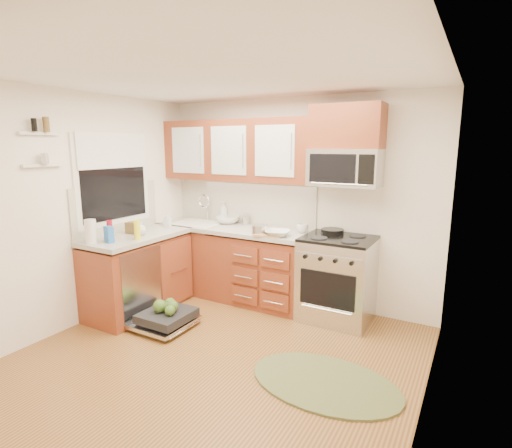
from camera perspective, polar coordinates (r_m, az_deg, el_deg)
The scene contains 37 objects.
floor at distance 3.88m, azimuth -6.09°, elevation -18.84°, with size 3.50×3.50×0.00m, color brown.
ceiling at distance 3.41m, azimuth -7.01°, elevation 20.57°, with size 3.50×3.50×0.00m, color white.
wall_back at distance 4.94m, azimuth 5.48°, elevation 3.11°, with size 3.50×0.04×2.50m, color white.
wall_left at distance 4.67m, azimuth -24.21°, elevation 1.71°, with size 0.04×3.50×2.50m, color white.
wall_right at distance 2.81m, azimuth 23.82°, elevation -3.96°, with size 0.04×3.50×2.50m, color white.
base_cabinet_back at distance 5.20m, azimuth -3.42°, elevation -5.78°, with size 2.05×0.60×0.85m, color maroon.
base_cabinet_left at distance 4.96m, azimuth -16.46°, elevation -7.07°, with size 0.60×1.25×0.85m, color maroon.
countertop_back at distance 5.07m, azimuth -3.54°, elevation -0.67°, with size 2.07×0.64×0.05m, color beige.
countertop_left at distance 4.83m, azimuth -16.68°, elevation -1.72°, with size 0.64×1.27×0.05m, color beige.
backsplash_back at distance 5.26m, azimuth -1.83°, elevation 3.21°, with size 2.05×0.02×0.57m, color beige.
backsplash_left at distance 4.99m, azimuth -19.24°, elevation 2.15°, with size 0.02×1.25×0.57m, color beige.
upper_cabinets at distance 5.08m, azimuth -2.83°, elevation 10.44°, with size 2.05×0.35×0.75m, color maroon, non-canonical shape.
cabinet_over_mw at distance 4.49m, azimuth 12.92°, elevation 13.41°, with size 0.76×0.35×0.47m, color maroon.
range at distance 4.59m, azimuth 11.48°, elevation -7.66°, with size 0.76×0.64×0.95m, color silver, non-canonical shape.
microwave at distance 4.47m, azimuth 12.58°, elevation 7.85°, with size 0.76×0.38×0.40m, color silver, non-canonical shape.
sink at distance 5.37m, azimuth -8.35°, elevation -1.18°, with size 0.62×0.50×0.26m, color white, non-canonical shape.
dishwasher at distance 4.54m, azimuth -12.96°, elevation -13.04°, with size 0.70×0.60×0.20m, color silver, non-canonical shape.
window at distance 4.93m, azimuth -19.71°, elevation 6.01°, with size 0.03×1.05×1.05m, color white, non-canonical shape.
window_blind at distance 4.90m, azimuth -19.77°, elevation 9.85°, with size 0.02×0.96×0.40m, color white.
shelf_upper at distance 4.40m, azimuth -28.53°, elevation 11.30°, with size 0.04×0.40×0.03m, color white.
shelf_lower at distance 4.40m, azimuth -28.17°, elevation 7.41°, with size 0.04×0.40×0.03m, color white.
rug at distance 3.60m, azimuth 9.80°, elevation -21.41°, with size 1.27×0.82×0.02m, color #63683B, non-canonical shape.
skillet at distance 4.65m, azimuth 10.87°, elevation -1.00°, with size 0.26×0.26×0.05m, color black.
stock_pot at distance 4.60m, azimuth 0.51°, elevation -0.83°, with size 0.19×0.19×0.11m, color silver.
cutting_board at distance 4.56m, azimuth 1.80°, elevation -1.54°, with size 0.31×0.20×0.02m, color #A9744D.
canister at distance 5.18m, azimuth -1.49°, elevation 0.69°, with size 0.09×0.09×0.14m, color silver.
paper_towel_roll at distance 4.52m, azimuth -22.54°, elevation -1.00°, with size 0.12×0.12×0.26m, color white.
mustard_bottle at distance 4.55m, azimuth -16.61°, elevation -0.80°, with size 0.07×0.07×0.21m, color yellow.
red_bottle at distance 4.59m, azimuth -20.15°, elevation -0.86°, with size 0.06×0.06×0.22m, color #A30D20.
wooden_box at distance 4.89m, azimuth -17.32°, elevation -0.52°, with size 0.13×0.09×0.13m, color brown.
blue_carton at distance 4.50m, azimuth -20.26°, elevation -1.41°, with size 0.11×0.07×0.17m, color blue.
bowl_a at distance 4.53m, azimuth 3.12°, elevation -1.32°, with size 0.28×0.28×0.07m, color #999999.
bowl_b at distance 5.27m, azimuth -4.08°, elevation 0.59°, with size 0.30×0.30×0.09m, color #999999.
cup at distance 4.73m, azimuth 6.66°, elevation -0.61°, with size 0.14×0.14×0.11m, color #999999.
soap_bottle_a at distance 5.39m, azimuth -4.63°, elevation 1.78°, with size 0.11×0.11×0.27m, color #999999.
soap_bottle_b at distance 5.17m, azimuth -12.53°, elevation 0.58°, with size 0.08×0.08×0.17m, color #999999.
soap_bottle_c at distance 4.77m, azimuth -16.17°, elevation -0.55°, with size 0.13×0.13×0.16m, color #999999.
Camera 1 is at (1.98, -2.72, 1.94)m, focal length 28.00 mm.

